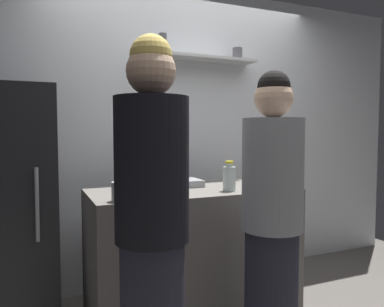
% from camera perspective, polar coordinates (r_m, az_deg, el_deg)
% --- Properties ---
extents(back_wall_assembly, '(4.80, 0.32, 2.60)m').
position_cam_1_polar(back_wall_assembly, '(3.39, -1.46, 2.92)').
color(back_wall_assembly, white).
rests_on(back_wall_assembly, ground).
extents(refrigerator, '(0.56, 0.68, 1.63)m').
position_cam_1_polar(refrigerator, '(2.80, -25.79, -7.64)').
color(refrigerator, black).
rests_on(refrigerator, ground).
extents(counter, '(1.43, 0.68, 0.93)m').
position_cam_1_polar(counter, '(2.76, 0.00, -14.97)').
color(counter, '#66605B').
rests_on(counter, ground).
extents(baking_pan, '(0.34, 0.24, 0.05)m').
position_cam_1_polar(baking_pan, '(2.75, -2.25, -4.54)').
color(baking_pan, gray).
rests_on(baking_pan, counter).
extents(utensil_holder, '(0.11, 0.11, 0.21)m').
position_cam_1_polar(utensil_holder, '(2.23, -10.74, -5.68)').
color(utensil_holder, '#B2B2B7').
rests_on(utensil_holder, counter).
extents(wine_bottle_green_glass, '(0.08, 0.08, 0.32)m').
position_cam_1_polar(wine_bottle_green_glass, '(2.54, -9.15, -3.16)').
color(wine_bottle_green_glass, '#19471E').
rests_on(wine_bottle_green_glass, counter).
extents(wine_bottle_pale_glass, '(0.08, 0.08, 0.31)m').
position_cam_1_polar(wine_bottle_pale_glass, '(2.46, -2.88, -3.43)').
color(wine_bottle_pale_glass, '#B2BFB2').
rests_on(wine_bottle_pale_glass, counter).
extents(water_bottle_plastic, '(0.09, 0.09, 0.20)m').
position_cam_1_polar(water_bottle_plastic, '(2.56, 5.71, -3.69)').
color(water_bottle_plastic, silver).
rests_on(water_bottle_plastic, counter).
extents(person_grey_hoodie, '(0.34, 0.34, 1.67)m').
position_cam_1_polar(person_grey_hoodie, '(2.17, 12.10, -10.24)').
color(person_grey_hoodie, '#262633').
rests_on(person_grey_hoodie, ground).
extents(person_blonde, '(0.34, 0.34, 1.77)m').
position_cam_1_polar(person_blonde, '(1.76, -6.09, -11.48)').
color(person_blonde, '#262633').
rests_on(person_blonde, ground).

